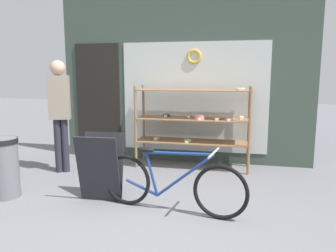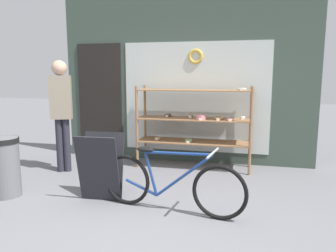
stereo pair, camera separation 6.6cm
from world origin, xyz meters
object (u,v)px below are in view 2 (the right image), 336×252
at_px(bicycle, 170,183).
at_px(sandwich_board, 101,167).
at_px(trash_bin, 5,165).
at_px(pedestrian, 61,106).
at_px(display_case, 195,119).

xyz_separation_m(bicycle, sandwich_board, (-0.91, 0.14, 0.09)).
height_order(sandwich_board, trash_bin, sandwich_board).
xyz_separation_m(bicycle, pedestrian, (-2.02, 1.12, 0.72)).
relative_size(display_case, trash_bin, 2.46).
height_order(display_case, bicycle, display_case).
relative_size(display_case, sandwich_board, 2.26).
bearing_deg(sandwich_board, trash_bin, -175.65).
bearing_deg(trash_bin, bicycle, 0.55).
relative_size(display_case, bicycle, 1.08).
distance_m(display_case, sandwich_board, 1.97).
relative_size(bicycle, trash_bin, 2.27).
bearing_deg(pedestrian, bicycle, -51.30).
distance_m(pedestrian, trash_bin, 1.32).
height_order(display_case, trash_bin, display_case).
bearing_deg(trash_bin, pedestrian, 83.06).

